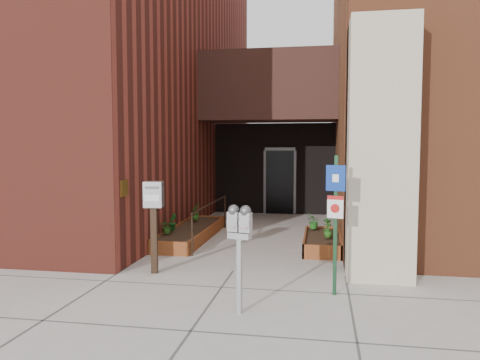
% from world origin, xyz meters
% --- Properties ---
extents(ground, '(80.00, 80.00, 0.00)m').
position_xyz_m(ground, '(0.00, 0.00, 0.00)').
color(ground, '#9E9991').
rests_on(ground, ground).
extents(architecture, '(20.00, 14.60, 10.00)m').
position_xyz_m(architecture, '(-0.18, 6.89, 4.98)').
color(architecture, maroon).
rests_on(architecture, ground).
extents(planter_left, '(0.90, 3.60, 0.30)m').
position_xyz_m(planter_left, '(-1.55, 2.70, 0.13)').
color(planter_left, brown).
rests_on(planter_left, ground).
extents(planter_right, '(0.80, 2.20, 0.30)m').
position_xyz_m(planter_right, '(1.60, 2.20, 0.13)').
color(planter_right, brown).
rests_on(planter_right, ground).
extents(handrail, '(0.04, 3.34, 0.90)m').
position_xyz_m(handrail, '(-1.05, 2.65, 0.75)').
color(handrail, black).
rests_on(handrail, ground).
extents(parking_meter, '(0.35, 0.20, 1.49)m').
position_xyz_m(parking_meter, '(0.49, -2.09, 1.15)').
color(parking_meter, '#A0A0A3').
rests_on(parking_meter, ground).
extents(sign_post, '(0.29, 0.10, 2.13)m').
position_xyz_m(sign_post, '(1.78, -1.07, 1.31)').
color(sign_post, '#12341C').
rests_on(sign_post, ground).
extents(payment_dropbox, '(0.36, 0.29, 1.65)m').
position_xyz_m(payment_dropbox, '(-1.36, -0.37, 1.19)').
color(payment_dropbox, black).
rests_on(payment_dropbox, ground).
extents(shrub_left_a, '(0.42, 0.42, 0.33)m').
position_xyz_m(shrub_left_a, '(-1.85, 1.77, 0.47)').
color(shrub_left_a, '#2A5C1A').
rests_on(shrub_left_a, planter_left).
extents(shrub_left_b, '(0.26, 0.26, 0.39)m').
position_xyz_m(shrub_left_b, '(-1.85, 2.14, 0.50)').
color(shrub_left_b, '#165017').
rests_on(shrub_left_b, planter_left).
extents(shrub_left_c, '(0.24, 0.24, 0.33)m').
position_xyz_m(shrub_left_c, '(-1.69, 3.58, 0.47)').
color(shrub_left_c, '#285D1A').
rests_on(shrub_left_c, planter_left).
extents(shrub_left_d, '(0.26, 0.26, 0.37)m').
position_xyz_m(shrub_left_d, '(-1.85, 4.30, 0.48)').
color(shrub_left_d, '#215C1A').
rests_on(shrub_left_d, planter_left).
extents(shrub_right_a, '(0.26, 0.26, 0.34)m').
position_xyz_m(shrub_right_a, '(1.72, 1.89, 0.47)').
color(shrub_right_a, '#265718').
rests_on(shrub_right_a, planter_right).
extents(shrub_right_b, '(0.22, 0.22, 0.36)m').
position_xyz_m(shrub_right_b, '(1.71, 2.39, 0.48)').
color(shrub_right_b, '#1B5719').
rests_on(shrub_right_b, planter_right).
extents(shrub_right_c, '(0.41, 0.41, 0.37)m').
position_xyz_m(shrub_right_c, '(1.40, 2.89, 0.48)').
color(shrub_right_c, '#1F611B').
rests_on(shrub_right_c, planter_right).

